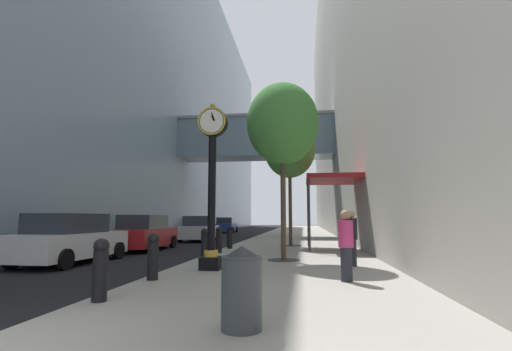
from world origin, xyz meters
name	(u,v)px	position (x,y,z in m)	size (l,w,h in m)	color
ground_plane	(257,237)	(0.00, 27.00, 0.00)	(110.00, 110.00, 0.00)	black
sidewalk_right	(297,235)	(3.17, 30.00, 0.07)	(6.35, 80.00, 0.14)	#9E998E
building_block_left	(149,84)	(-11.12, 29.98, 14.74)	(22.34, 80.00, 29.58)	#849EB2
building_block_right	(379,48)	(10.85, 30.00, 17.05)	(9.00, 80.00, 34.09)	gray
street_clock	(212,176)	(1.24, 6.92, 2.74)	(0.84, 0.55, 4.73)	black
bollard_nearest	(100,268)	(0.33, 2.88, 0.70)	(0.26, 0.26, 1.06)	black
bollard_second	(153,255)	(0.33, 5.11, 0.70)	(0.26, 0.26, 1.06)	black
bollard_fourth	(204,243)	(0.33, 9.56, 0.70)	(0.26, 0.26, 1.06)	black
bollard_fifth	(219,239)	(0.33, 11.78, 0.70)	(0.26, 0.26, 1.06)	black
bollard_sixth	(230,236)	(0.33, 14.00, 0.70)	(0.26, 0.26, 1.06)	black
street_tree_near	(283,124)	(3.11, 9.47, 4.84)	(2.52, 2.52, 6.17)	#333335
street_tree_mid_near	(290,149)	(3.11, 16.09, 5.21)	(2.72, 2.72, 6.65)	#333335
trash_bin	(242,286)	(3.00, 1.62, 0.68)	(0.53, 0.53, 1.05)	#383D42
pedestrian_walking	(346,244)	(4.74, 5.46, 0.98)	(0.43, 0.43, 1.59)	#23232D
pedestrian_by_clock	(352,236)	(5.21, 8.18, 1.01)	(0.48, 0.48, 1.65)	#23232D
storefront_awning	(331,181)	(5.11, 14.10, 3.28)	(2.40, 3.60, 3.30)	maroon
car_blue_near	(226,225)	(-4.57, 36.13, 0.80)	(2.22, 4.28, 1.65)	navy
car_silver_mid	(200,229)	(-3.22, 21.22, 0.82)	(2.23, 4.09, 1.70)	#B7BABF
car_red_far	(145,233)	(-3.91, 14.07, 0.83)	(2.17, 4.73, 1.71)	#AD191E
car_white_trailing	(70,239)	(-4.19, 8.72, 0.83)	(2.08, 4.58, 1.71)	silver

